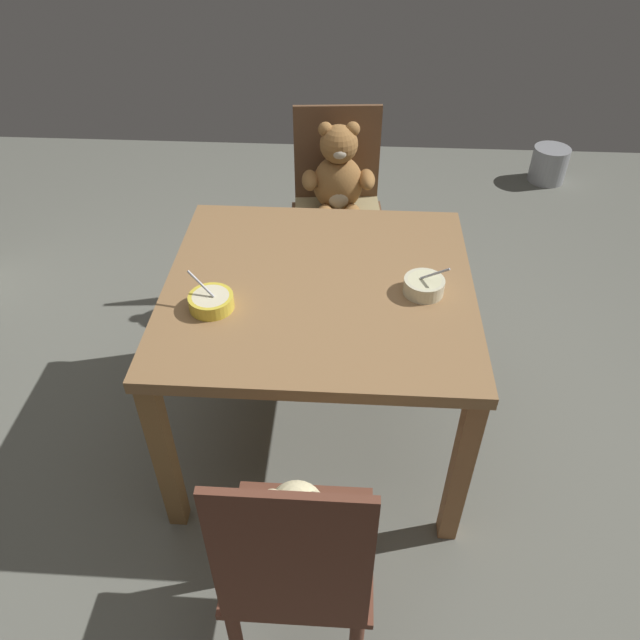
{
  "coord_description": "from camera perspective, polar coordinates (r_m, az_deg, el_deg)",
  "views": [
    {
      "loc": [
        0.1,
        -1.58,
        1.9
      ],
      "look_at": [
        0.0,
        0.05,
        0.51
      ],
      "focal_mm": 34.39,
      "sensor_mm": 36.0,
      "label": 1
    }
  ],
  "objects": [
    {
      "name": "metal_pail",
      "position": [
        4.32,
        20.52,
        13.41
      ],
      "size": [
        0.23,
        0.23,
        0.22
      ],
      "primitive_type": "cylinder",
      "color": "#93969B",
      "rests_on": "ground_plane"
    },
    {
      "name": "porridge_bowl_yellow_near_left",
      "position": [
        1.9,
        -10.09,
        1.72
      ],
      "size": [
        0.14,
        0.14,
        0.11
      ],
      "color": "yellow",
      "rests_on": "dining_table"
    },
    {
      "name": "dining_table",
      "position": [
        2.03,
        -0.08,
        1.46
      ],
      "size": [
        1.0,
        0.95,
        0.71
      ],
      "color": "olive",
      "rests_on": "ground_plane"
    },
    {
      "name": "teddy_chair_far_center",
      "position": [
        2.74,
        1.69,
        11.7
      ],
      "size": [
        0.44,
        0.42,
        0.92
      ],
      "rotation": [
        0.0,
        0.0,
        -1.48
      ],
      "color": "brown",
      "rests_on": "ground_plane"
    },
    {
      "name": "ground_plane",
      "position": [
        2.49,
        -0.07,
        -10.1
      ],
      "size": [
        5.2,
        5.2,
        0.04
      ],
      "color": "slate"
    },
    {
      "name": "porridge_bowl_cream_near_right",
      "position": [
        1.95,
        9.65,
        3.17
      ],
      "size": [
        0.13,
        0.13,
        0.11
      ],
      "color": "beige",
      "rests_on": "dining_table"
    },
    {
      "name": "teddy_chair_near_front",
      "position": [
        1.55,
        -2.21,
        -20.6
      ],
      "size": [
        0.37,
        0.37,
        0.95
      ],
      "rotation": [
        0.0,
        0.0,
        1.57
      ],
      "color": "brown",
      "rests_on": "ground_plane"
    }
  ]
}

